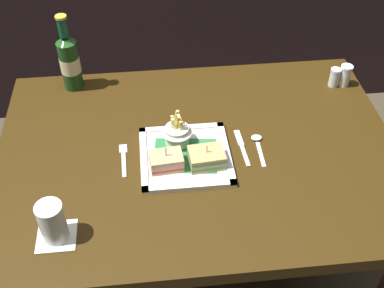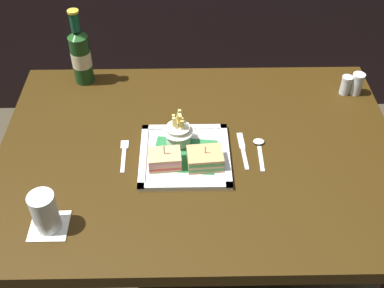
# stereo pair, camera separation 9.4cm
# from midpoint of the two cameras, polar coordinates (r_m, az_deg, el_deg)

# --- Properties ---
(ground_plane) EXTENTS (6.00, 6.00, 0.00)m
(ground_plane) POSITION_cam_midpoint_polar(r_m,az_deg,el_deg) (2.09, 1.95, -16.28)
(ground_plane) COLOR #42392A
(dining_table) EXTENTS (1.22, 0.88, 0.77)m
(dining_table) POSITION_cam_midpoint_polar(r_m,az_deg,el_deg) (1.56, 2.52, -3.69)
(dining_table) COLOR #332209
(dining_table) RESTS_ON ground_plane
(square_plate) EXTENTS (0.27, 0.27, 0.02)m
(square_plate) POSITION_cam_midpoint_polar(r_m,az_deg,el_deg) (1.45, 1.00, -1.47)
(square_plate) COLOR silver
(square_plate) RESTS_ON dining_table
(sandwich_half_left) EXTENTS (0.10, 0.08, 0.08)m
(sandwich_half_left) POSITION_cam_midpoint_polar(r_m,az_deg,el_deg) (1.40, -1.33, -1.87)
(sandwich_half_left) COLOR tan
(sandwich_half_left) RESTS_ON square_plate
(sandwich_half_right) EXTENTS (0.11, 0.09, 0.07)m
(sandwich_half_right) POSITION_cam_midpoint_polar(r_m,az_deg,el_deg) (1.40, 3.45, -1.79)
(sandwich_half_right) COLOR tan
(sandwich_half_right) RESTS_ON square_plate
(fries_cup) EXTENTS (0.09, 0.09, 0.11)m
(fries_cup) POSITION_cam_midpoint_polar(r_m,az_deg,el_deg) (1.46, 0.21, 1.46)
(fries_cup) COLOR silver
(fries_cup) RESTS_ON square_plate
(beer_bottle) EXTENTS (0.07, 0.07, 0.27)m
(beer_bottle) POSITION_cam_midpoint_polar(r_m,az_deg,el_deg) (1.73, -11.42, 10.19)
(beer_bottle) COLOR #17401A
(beer_bottle) RESTS_ON dining_table
(drink_coaster) EXTENTS (0.10, 0.10, 0.00)m
(drink_coaster) POSITION_cam_midpoint_polar(r_m,az_deg,el_deg) (1.32, -14.44, -9.39)
(drink_coaster) COLOR silver
(drink_coaster) RESTS_ON dining_table
(water_glass) EXTENTS (0.07, 0.07, 0.11)m
(water_glass) POSITION_cam_midpoint_polar(r_m,az_deg,el_deg) (1.28, -14.83, -8.00)
(water_glass) COLOR silver
(water_glass) RESTS_ON dining_table
(fork) EXTENTS (0.02, 0.14, 0.00)m
(fork) POSITION_cam_midpoint_polar(r_m,az_deg,el_deg) (1.47, -6.21, -1.21)
(fork) COLOR silver
(fork) RESTS_ON dining_table
(knife) EXTENTS (0.02, 0.16, 0.00)m
(knife) POSITION_cam_midpoint_polar(r_m,az_deg,el_deg) (1.49, 7.77, -0.63)
(knife) COLOR silver
(knife) RESTS_ON dining_table
(spoon) EXTENTS (0.03, 0.14, 0.01)m
(spoon) POSITION_cam_midpoint_polar(r_m,az_deg,el_deg) (1.50, 9.69, -0.31)
(spoon) COLOR silver
(spoon) RESTS_ON dining_table
(salt_shaker) EXTENTS (0.04, 0.04, 0.07)m
(salt_shaker) POSITION_cam_midpoint_polar(r_m,az_deg,el_deg) (1.77, 19.05, 6.41)
(salt_shaker) COLOR silver
(salt_shaker) RESTS_ON dining_table
(pepper_shaker) EXTENTS (0.04, 0.04, 0.08)m
(pepper_shaker) POSITION_cam_midpoint_polar(r_m,az_deg,el_deg) (1.78, 20.21, 6.49)
(pepper_shaker) COLOR silver
(pepper_shaker) RESTS_ON dining_table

